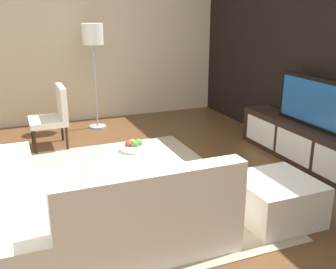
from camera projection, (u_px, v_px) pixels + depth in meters
name	position (u px, v px, depth m)	size (l,w,h in m)	color
ground_plane	(124.00, 195.00, 4.28)	(14.00, 14.00, 0.00)	brown
feature_wall_back	(336.00, 52.00, 4.82)	(6.40, 0.12, 2.80)	black
side_wall_left	(80.00, 39.00, 6.74)	(0.12, 5.20, 2.80)	beige
area_rug	(122.00, 190.00, 4.36)	(3.15, 2.50, 0.01)	tan
media_console	(306.00, 145.00, 5.06)	(2.27, 0.43, 0.50)	black
television	(311.00, 102.00, 4.89)	(1.12, 0.06, 0.62)	black
sectional_couch	(42.00, 208.00, 3.43)	(2.34, 2.33, 0.80)	silver
coffee_table	(130.00, 173.00, 4.34)	(0.98, 0.99, 0.38)	black
accent_chair_near	(54.00, 113.00, 5.62)	(0.54, 0.51, 0.87)	black
floor_lamp	(93.00, 40.00, 6.23)	(0.33, 0.33, 1.67)	#A5A5AA
ottoman	(276.00, 199.00, 3.74)	(0.70, 0.70, 0.40)	silver
fruit_bowl	(134.00, 146.00, 4.46)	(0.28, 0.28, 0.14)	silver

